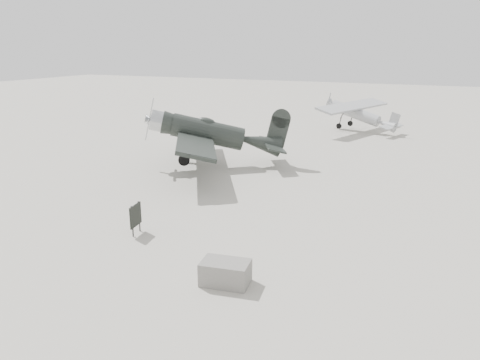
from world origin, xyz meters
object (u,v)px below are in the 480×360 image
object	(u,v)px
sign_board	(136,216)
highwing_monoplane	(358,112)
lowwing_monoplane	(214,134)
equipment_block	(225,273)

from	to	relation	value
sign_board	highwing_monoplane	bearing A→B (deg)	72.84
lowwing_monoplane	equipment_block	world-z (taller)	lowwing_monoplane
highwing_monoplane	sign_board	world-z (taller)	highwing_monoplane
lowwing_monoplane	sign_board	xyz separation A→B (m)	(2.21, -11.32, -1.34)
highwing_monoplane	equipment_block	world-z (taller)	highwing_monoplane
lowwing_monoplane	equipment_block	xyz separation A→B (m)	(7.42, -13.58, -1.74)
lowwing_monoplane	sign_board	world-z (taller)	lowwing_monoplane
equipment_block	lowwing_monoplane	bearing A→B (deg)	118.66
highwing_monoplane	equipment_block	xyz separation A→B (m)	(1.50, -30.26, -1.39)
equipment_block	sign_board	size ratio (longest dim) A/B	1.18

